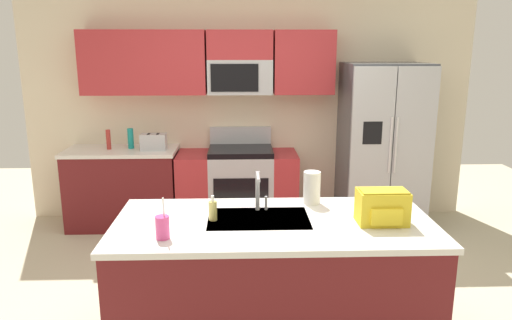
# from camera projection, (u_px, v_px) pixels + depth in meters

# --- Properties ---
(ground_plane) EXTENTS (9.00, 9.00, 0.00)m
(ground_plane) POSITION_uv_depth(u_px,v_px,m) (254.00, 303.00, 3.88)
(ground_plane) COLOR beige
(ground_plane) RESTS_ON ground
(kitchen_wall_unit) EXTENTS (5.20, 0.43, 2.60)m
(kitchen_wall_unit) POSITION_uv_depth(u_px,v_px,m) (236.00, 95.00, 5.56)
(kitchen_wall_unit) COLOR beige
(kitchen_wall_unit) RESTS_ON ground
(back_counter) EXTENTS (1.24, 0.63, 0.90)m
(back_counter) POSITION_uv_depth(u_px,v_px,m) (124.00, 187.00, 5.48)
(back_counter) COLOR maroon
(back_counter) RESTS_ON ground
(range_oven) EXTENTS (1.36, 0.61, 1.10)m
(range_oven) POSITION_uv_depth(u_px,v_px,m) (238.00, 187.00, 5.52)
(range_oven) COLOR #B7BABF
(range_oven) RESTS_ON ground
(refrigerator) EXTENTS (0.90, 0.76, 1.85)m
(refrigerator) POSITION_uv_depth(u_px,v_px,m) (382.00, 146.00, 5.40)
(refrigerator) COLOR #4C4F54
(refrigerator) RESTS_ON ground
(island_counter) EXTENTS (2.12, 0.98, 0.90)m
(island_counter) POSITION_uv_depth(u_px,v_px,m) (273.00, 282.00, 3.28)
(island_counter) COLOR maroon
(island_counter) RESTS_ON ground
(toaster) EXTENTS (0.28, 0.16, 0.18)m
(toaster) POSITION_uv_depth(u_px,v_px,m) (154.00, 142.00, 5.31)
(toaster) COLOR #B7BABF
(toaster) RESTS_ON back_counter
(pepper_mill) EXTENTS (0.05, 0.05, 0.22)m
(pepper_mill) POSITION_uv_depth(u_px,v_px,m) (108.00, 140.00, 5.34)
(pepper_mill) COLOR #B2332D
(pepper_mill) RESTS_ON back_counter
(bottle_teal) EXTENTS (0.07, 0.07, 0.23)m
(bottle_teal) POSITION_uv_depth(u_px,v_px,m) (131.00, 138.00, 5.39)
(bottle_teal) COLOR teal
(bottle_teal) RESTS_ON back_counter
(sink_faucet) EXTENTS (0.08, 0.21, 0.28)m
(sink_faucet) POSITION_uv_depth(u_px,v_px,m) (259.00, 188.00, 3.32)
(sink_faucet) COLOR #B7BABF
(sink_faucet) RESTS_ON island_counter
(drink_cup_pink) EXTENTS (0.08, 0.08, 0.26)m
(drink_cup_pink) POSITION_uv_depth(u_px,v_px,m) (163.00, 227.00, 2.87)
(drink_cup_pink) COLOR #EA4C93
(drink_cup_pink) RESTS_ON island_counter
(soap_dispenser) EXTENTS (0.06, 0.06, 0.17)m
(soap_dispenser) POSITION_uv_depth(u_px,v_px,m) (213.00, 210.00, 3.18)
(soap_dispenser) COLOR #D8CC66
(soap_dispenser) RESTS_ON island_counter
(paper_towel_roll) EXTENTS (0.12, 0.12, 0.24)m
(paper_towel_roll) POSITION_uv_depth(u_px,v_px,m) (312.00, 188.00, 3.51)
(paper_towel_roll) COLOR white
(paper_towel_roll) RESTS_ON island_counter
(backpack) EXTENTS (0.32, 0.22, 0.23)m
(backpack) POSITION_uv_depth(u_px,v_px,m) (382.00, 206.00, 3.11)
(backpack) COLOR yellow
(backpack) RESTS_ON island_counter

